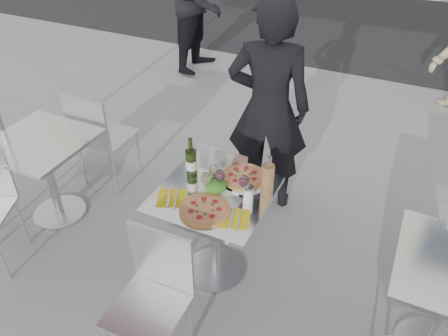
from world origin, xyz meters
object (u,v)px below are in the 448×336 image
at_px(main_table, 215,217).
at_px(pizza_far, 243,177).
at_px(wineglass_white_b, 214,171).
at_px(salad_plate, 216,186).
at_px(napkin_left, 172,198).
at_px(pedestrian_a, 202,1).
at_px(wine_bottle, 191,161).
at_px(wineglass_red_a, 220,176).
at_px(napkin_right, 235,218).
at_px(woman_diner, 268,109).
at_px(carafe, 268,179).
at_px(sugar_shaker, 248,193).
at_px(side_table_left, 46,162).
at_px(pizza_near, 205,209).
at_px(wineglass_red_b, 244,182).
at_px(chair_near, 154,289).
at_px(chair_far, 229,182).
at_px(wineglass_white_a, 206,179).

bearing_deg(main_table, pizza_far, 62.45).
bearing_deg(wineglass_white_b, main_table, -63.86).
bearing_deg(salad_plate, napkin_left, -139.81).
bearing_deg(pedestrian_a, wine_bottle, -152.50).
bearing_deg(wineglass_red_a, napkin_right, -46.82).
relative_size(wineglass_red_a, napkin_left, 0.67).
height_order(woman_diner, carafe, woman_diner).
bearing_deg(sugar_shaker, wine_bottle, 169.84).
height_order(side_table_left, salad_plate, salad_plate).
bearing_deg(main_table, pedestrian_a, 118.73).
xyz_separation_m(woman_diner, pedestrian_a, (-1.85, 2.41, 0.03)).
bearing_deg(wineglass_red_a, carafe, 18.08).
bearing_deg(pizza_near, napkin_left, 175.49).
height_order(main_table, pizza_far, pizza_far).
height_order(main_table, wineglass_white_b, wineglass_white_b).
relative_size(woman_diner, napkin_right, 7.99).
distance_m(pizza_near, sugar_shaker, 0.29).
bearing_deg(sugar_shaker, wineglass_red_b, 145.76).
bearing_deg(wine_bottle, napkin_left, -90.00).
bearing_deg(woman_diner, chair_near, 73.66).
relative_size(chair_near, pizza_near, 2.78).
relative_size(wineglass_white_b, napkin_left, 0.67).
distance_m(side_table_left, wineglass_white_b, 1.50).
distance_m(chair_near, wineglass_white_b, 0.83).
height_order(main_table, chair_near, chair_near).
distance_m(chair_near, wineglass_red_b, 0.84).
bearing_deg(chair_near, carafe, 64.86).
relative_size(chair_near, woman_diner, 0.49).
height_order(chair_far, napkin_left, chair_far).
bearing_deg(main_table, pizza_near, -82.17).
bearing_deg(main_table, sugar_shaker, 6.81).
relative_size(pizza_near, napkin_left, 1.35).
distance_m(main_table, sugar_shaker, 0.35).
height_order(main_table, pizza_near, pizza_near).
xyz_separation_m(wine_bottle, sugar_shaker, (0.45, -0.08, -0.06)).
bearing_deg(chair_far, wineglass_red_a, 109.02).
distance_m(pedestrian_a, napkin_right, 4.09).
distance_m(wineglass_white_b, napkin_right, 0.37).
bearing_deg(pedestrian_a, napkin_left, -154.27).
distance_m(wine_bottle, sugar_shaker, 0.46).
xyz_separation_m(chair_far, wineglass_red_b, (0.28, -0.38, 0.35)).
bearing_deg(napkin_left, main_table, 12.98).
distance_m(pizza_near, wineglass_white_a, 0.21).
height_order(main_table, wine_bottle, wine_bottle).
xyz_separation_m(woman_diner, wineglass_white_a, (-0.06, -0.97, -0.04)).
relative_size(chair_far, wine_bottle, 2.89).
relative_size(carafe, wineglass_red_a, 1.84).
xyz_separation_m(carafe, sugar_shaker, (-0.08, -0.11, -0.06)).
bearing_deg(wineglass_white_b, wineglass_red_a, -29.11).
xyz_separation_m(wineglass_white_a, napkin_left, (-0.17, -0.15, -0.11)).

